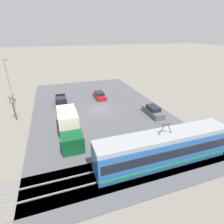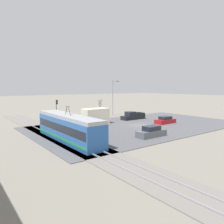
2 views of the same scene
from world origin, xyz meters
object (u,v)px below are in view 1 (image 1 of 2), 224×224
(street_tree, at_px, (14,109))
(street_lamp_near_crossing, at_px, (9,83))
(sedan_car_1, at_px, (100,96))
(sedan_car_0, at_px, (153,111))
(light_rail_tram, at_px, (163,148))
(box_truck, at_px, (69,125))
(pickup_truck, at_px, (61,102))

(street_tree, xyz_separation_m, street_lamp_near_crossing, (0.72, -4.51, 3.08))
(sedan_car_1, relative_size, street_tree, 1.02)
(street_lamp_near_crossing, bearing_deg, sedan_car_0, 156.00)
(light_rail_tram, bearing_deg, sedan_car_1, -86.83)
(light_rail_tram, xyz_separation_m, box_truck, (8.83, -8.77, -0.29))
(sedan_car_1, xyz_separation_m, street_tree, (15.25, 5.36, 1.33))
(street_tree, height_order, street_lamp_near_crossing, street_lamp_near_crossing)
(sedan_car_0, bearing_deg, street_lamp_near_crossing, 156.00)
(box_truck, height_order, sedan_car_1, box_truck)
(box_truck, bearing_deg, light_rail_tram, 135.20)
(box_truck, relative_size, sedan_car_0, 1.80)
(street_tree, distance_m, street_lamp_near_crossing, 5.51)
(sedan_car_0, distance_m, street_lamp_near_crossing, 24.90)
(sedan_car_1, bearing_deg, sedan_car_0, 120.72)
(light_rail_tram, xyz_separation_m, pickup_truck, (9.10, -19.91, -1.02))
(pickup_truck, bearing_deg, sedan_car_0, 146.94)
(sedan_car_1, bearing_deg, box_truck, 58.81)
(sedan_car_0, bearing_deg, light_rail_tram, -116.40)
(pickup_truck, bearing_deg, street_lamp_near_crossing, -4.50)
(light_rail_tram, relative_size, street_lamp_near_crossing, 1.66)
(sedan_car_0, relative_size, street_lamp_near_crossing, 0.53)
(pickup_truck, height_order, street_tree, street_tree)
(light_rail_tram, distance_m, sedan_car_1, 21.45)
(sedan_car_1, distance_m, street_lamp_near_crossing, 16.59)
(street_lamp_near_crossing, bearing_deg, light_rail_tram, 129.87)
(sedan_car_0, xyz_separation_m, street_tree, (21.68, -5.46, 1.25))
(light_rail_tram, height_order, box_truck, light_rail_tram)
(pickup_truck, distance_m, sedan_car_0, 17.12)
(box_truck, height_order, pickup_truck, box_truck)
(street_lamp_near_crossing, bearing_deg, street_tree, 99.03)
(sedan_car_0, relative_size, street_tree, 1.08)
(sedan_car_0, xyz_separation_m, street_lamp_near_crossing, (22.40, -9.97, 4.33))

